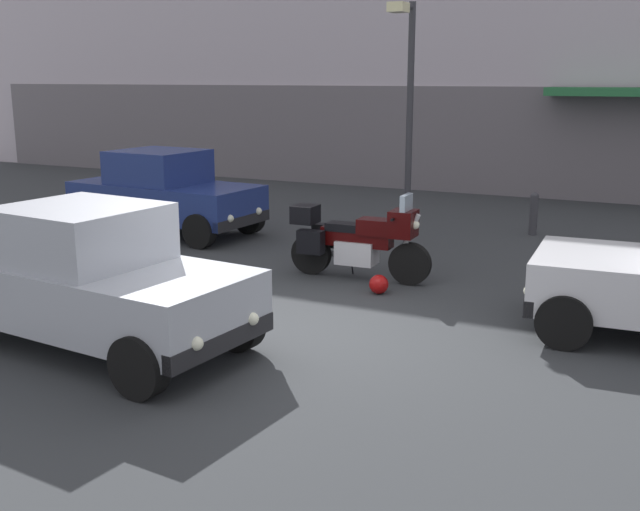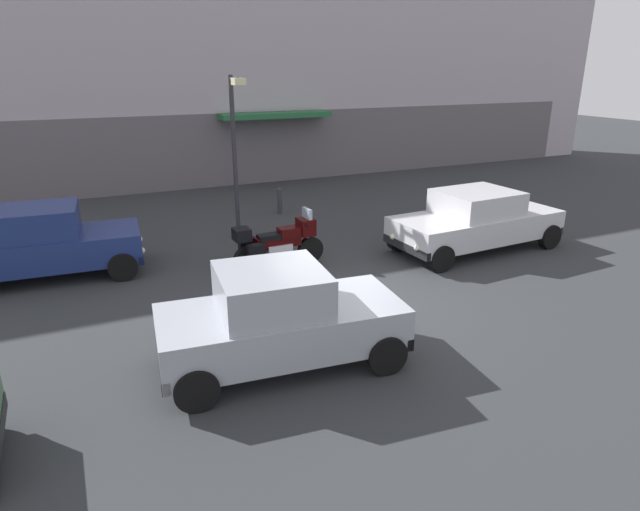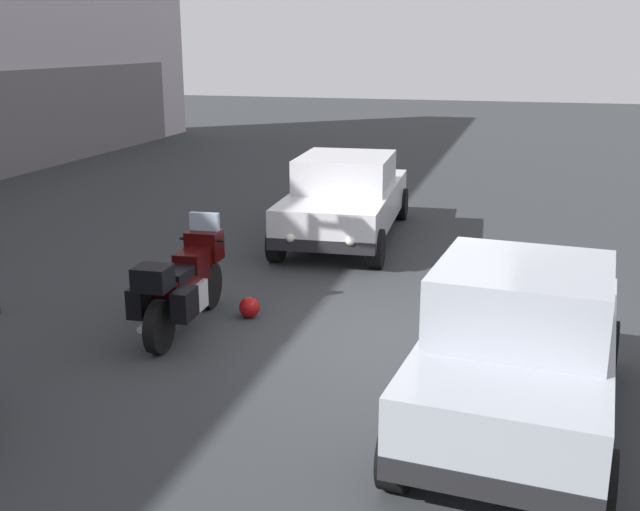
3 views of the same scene
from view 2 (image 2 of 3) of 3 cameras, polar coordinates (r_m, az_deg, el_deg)
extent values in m
plane|color=#2D3033|center=(10.68, 2.64, -5.76)|extent=(80.00, 80.00, 0.00)
cube|color=#B2A8B2|center=(22.47, -14.01, 20.71)|extent=(39.78, 2.40, 10.43)
cube|color=#625C62|center=(21.51, -12.53, 10.67)|extent=(35.80, 0.12, 2.80)
cube|color=#236638|center=(21.74, -4.77, 14.60)|extent=(4.40, 1.10, 0.20)
cylinder|color=black|center=(13.08, -1.02, 0.63)|extent=(0.65, 0.17, 0.64)
cylinder|color=black|center=(12.49, -7.71, -0.47)|extent=(0.65, 0.17, 0.64)
cylinder|color=#B7B7BC|center=(12.93, -1.11, 2.42)|extent=(0.33, 0.08, 0.68)
cube|color=#B7B7BC|center=(12.71, -4.47, 0.49)|extent=(0.62, 0.43, 0.36)
cube|color=black|center=(12.64, -4.50, 1.52)|extent=(1.11, 0.33, 0.28)
cube|color=black|center=(12.70, -3.27, 2.48)|extent=(0.53, 0.36, 0.24)
cube|color=black|center=(12.52, -5.36, 2.00)|extent=(0.57, 0.32, 0.12)
cube|color=black|center=(12.84, -1.52, 3.08)|extent=(0.38, 0.46, 0.40)
cube|color=#8C9EAD|center=(12.78, -1.37, 4.40)|extent=(0.10, 0.40, 0.28)
sphere|color=#EAEACC|center=(12.92, -0.80, 3.19)|extent=(0.14, 0.14, 0.14)
cylinder|color=black|center=(12.78, -1.85, 3.47)|extent=(0.07, 0.62, 0.04)
cylinder|color=#B7B7BC|center=(12.73, -7.29, -0.16)|extent=(0.55, 0.11, 0.09)
cube|color=black|center=(12.70, -7.68, 1.10)|extent=(0.41, 0.22, 0.36)
cube|color=black|center=(12.19, -6.79, 0.36)|extent=(0.41, 0.22, 0.36)
cube|color=black|center=(12.26, -8.29, 2.22)|extent=(0.38, 0.42, 0.28)
cylinder|color=black|center=(12.91, -5.36, -0.51)|extent=(0.03, 0.13, 0.29)
sphere|color=#990C0C|center=(12.47, -0.74, -1.20)|extent=(0.28, 0.28, 0.28)
cube|color=#9EA3AD|center=(8.58, -4.03, -7.57)|extent=(3.94, 1.98, 0.68)
cube|color=#9EA3AD|center=(8.26, -5.15, -3.64)|extent=(1.73, 1.65, 0.64)
cube|color=#8C9EAD|center=(8.46, -0.21, -3.00)|extent=(0.19, 1.39, 0.54)
cube|color=#8C9EAD|center=(8.13, -10.28, -4.28)|extent=(0.19, 1.39, 0.51)
cube|color=black|center=(9.28, 7.17, -7.13)|extent=(0.27, 1.64, 0.20)
cube|color=black|center=(8.47, -16.36, -10.61)|extent=(0.27, 1.64, 0.20)
cylinder|color=black|center=(9.81, 3.03, -6.11)|extent=(0.66, 0.28, 0.64)
cylinder|color=black|center=(8.55, 7.02, -10.36)|extent=(0.66, 0.28, 0.64)
cylinder|color=black|center=(9.22, -14.12, -8.51)|extent=(0.66, 0.28, 0.64)
cylinder|color=black|center=(7.87, -12.93, -13.65)|extent=(0.66, 0.28, 0.64)
sphere|color=silver|center=(9.61, 6.29, -5.32)|extent=(0.14, 0.14, 0.14)
sphere|color=silver|center=(8.89, 8.78, -7.60)|extent=(0.14, 0.14, 0.14)
cube|color=silver|center=(14.46, 16.16, 3.04)|extent=(4.59, 2.01, 0.64)
cube|color=silver|center=(14.27, 16.25, 5.40)|extent=(1.99, 1.72, 0.60)
cube|color=#8C9EAD|center=(13.67, 13.49, 5.04)|extent=(0.14, 1.50, 0.51)
cube|color=#8C9EAD|center=(14.89, 18.78, 5.71)|extent=(0.14, 1.50, 0.48)
cube|color=black|center=(13.14, 9.07, 0.94)|extent=(0.22, 1.76, 0.20)
cube|color=black|center=(16.08, 21.81, 3.22)|extent=(0.22, 1.76, 0.20)
cylinder|color=black|center=(12.80, 12.71, -0.30)|extent=(0.65, 0.26, 0.64)
cylinder|color=black|center=(14.04, 8.33, 1.77)|extent=(0.65, 0.26, 0.64)
cylinder|color=black|center=(15.30, 23.11, 1.86)|extent=(0.65, 0.26, 0.64)
cylinder|color=black|center=(16.35, 18.65, 3.49)|extent=(0.65, 0.26, 0.64)
sphere|color=silver|center=(12.71, 10.21, 0.80)|extent=(0.14, 0.14, 0.14)
sphere|color=silver|center=(13.44, 7.70, 1.98)|extent=(0.14, 0.14, 0.14)
cube|color=navy|center=(13.48, -26.53, 0.61)|extent=(3.90, 1.88, 0.68)
cube|color=navy|center=(13.32, -27.59, 3.22)|extent=(1.69, 1.61, 0.64)
cube|color=#8C9EAD|center=(13.24, -24.39, 3.62)|extent=(0.15, 1.39, 0.54)
cube|color=#8C9EAD|center=(13.44, -30.74, 2.81)|extent=(0.15, 1.39, 0.51)
cube|color=black|center=(13.46, -18.58, 0.59)|extent=(0.22, 1.64, 0.20)
cylinder|color=black|center=(14.23, -20.32, 0.97)|extent=(0.65, 0.26, 0.64)
cylinder|color=black|center=(12.75, -20.12, -1.11)|extent=(0.65, 0.26, 0.64)
sphere|color=silver|center=(13.86, -18.54, 1.65)|extent=(0.14, 0.14, 0.14)
sphere|color=silver|center=(13.00, -18.31, 0.51)|extent=(0.14, 0.14, 0.14)
cylinder|color=#2D2D33|center=(14.75, -9.00, 9.95)|extent=(0.12, 0.12, 4.32)
cylinder|color=#2D2D33|center=(14.22, -9.05, 17.95)|extent=(0.08, 0.70, 0.08)
cube|color=beige|center=(13.89, -8.62, 17.73)|extent=(0.28, 0.36, 0.16)
cylinder|color=#333338|center=(17.48, -4.29, 5.69)|extent=(0.16, 0.16, 0.77)
sphere|color=#333338|center=(17.39, -4.32, 6.92)|extent=(0.16, 0.16, 0.16)
camera|label=1|loc=(8.78, 58.31, 0.12)|focal=42.77mm
camera|label=3|loc=(8.45, -54.99, 4.40)|focal=42.88mm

